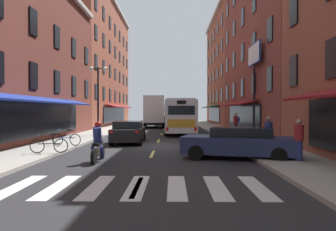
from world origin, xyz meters
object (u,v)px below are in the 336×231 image
(box_truck, at_px, (154,112))
(pedestrian_near, at_px, (236,123))
(sedan_mid, at_px, (238,142))
(pedestrian_mid, at_px, (268,135))
(motorcycle_rider, at_px, (98,145))
(transit_bus, at_px, (178,115))
(billboard_sign, at_px, (254,65))
(bicycle_near, at_px, (49,145))
(bicycle_mid, at_px, (66,139))
(street_lamp_twin, at_px, (98,97))
(sedan_near, at_px, (129,132))
(pedestrian_far, at_px, (299,140))
(sedan_far, at_px, (160,120))

(box_truck, relative_size, pedestrian_near, 3.90)
(sedan_mid, height_order, pedestrian_mid, pedestrian_mid)
(motorcycle_rider, bearing_deg, transit_bus, 78.18)
(billboard_sign, bearing_deg, bicycle_near, -142.62)
(transit_bus, height_order, pedestrian_near, transit_bus)
(billboard_sign, relative_size, motorcycle_rider, 3.35)
(bicycle_mid, xyz_separation_m, pedestrian_mid, (10.32, -3.34, 0.52))
(box_truck, bearing_deg, street_lamp_twin, -104.57)
(pedestrian_near, bearing_deg, sedan_near, 122.52)
(bicycle_near, xyz_separation_m, pedestrian_near, (10.87, 11.06, 0.59))
(sedan_mid, height_order, street_lamp_twin, street_lamp_twin)
(transit_bus, xyz_separation_m, pedestrian_near, (4.61, -4.59, -0.55))
(transit_bus, height_order, box_truck, box_truck)
(sedan_mid, xyz_separation_m, bicycle_near, (-8.59, 0.73, -0.21))
(sedan_mid, height_order, pedestrian_far, pedestrian_far)
(box_truck, relative_size, pedestrian_far, 4.28)
(bicycle_mid, xyz_separation_m, pedestrian_near, (11.14, 7.95, 0.59))
(sedan_far, bearing_deg, sedan_mid, -81.91)
(bicycle_mid, bearing_deg, transit_bus, 62.50)
(bicycle_mid, bearing_deg, street_lamp_twin, 89.67)
(pedestrian_mid, distance_m, pedestrian_far, 1.96)
(sedan_far, distance_m, bicycle_mid, 30.92)
(billboard_sign, height_order, bicycle_near, billboard_sign)
(billboard_sign, bearing_deg, box_truck, 118.73)
(bicycle_near, xyz_separation_m, street_lamp_twin, (-0.22, 10.39, 2.66))
(billboard_sign, bearing_deg, sedan_far, 108.15)
(billboard_sign, height_order, motorcycle_rider, billboard_sign)
(transit_bus, xyz_separation_m, motorcycle_rider, (-3.61, -17.24, -0.93))
(transit_bus, height_order, sedan_mid, transit_bus)
(billboard_sign, height_order, sedan_near, billboard_sign)
(transit_bus, distance_m, pedestrian_far, 18.29)
(pedestrian_near, bearing_deg, pedestrian_far, 178.85)
(sedan_near, relative_size, pedestrian_mid, 2.75)
(pedestrian_mid, bearing_deg, sedan_near, 99.24)
(sedan_mid, xyz_separation_m, pedestrian_near, (2.28, 11.79, 0.37))
(sedan_far, bearing_deg, pedestrian_mid, -79.38)
(motorcycle_rider, distance_m, bicycle_near, 3.11)
(billboard_sign, xyz_separation_m, pedestrian_near, (-0.93, 2.05, -4.40))
(pedestrian_near, xyz_separation_m, street_lamp_twin, (-11.09, -0.67, 2.07))
(transit_bus, height_order, street_lamp_twin, street_lamp_twin)
(sedan_near, distance_m, street_lamp_twin, 5.97)
(box_truck, bearing_deg, pedestrian_near, -60.61)
(billboard_sign, xyz_separation_m, transit_bus, (-5.53, 6.64, -3.86))
(box_truck, bearing_deg, sedan_far, 88.30)
(transit_bus, distance_m, sedan_mid, 16.57)
(billboard_sign, relative_size, sedan_mid, 1.38)
(billboard_sign, xyz_separation_m, sedan_mid, (-3.21, -9.74, -4.78))
(box_truck, relative_size, motorcycle_rider, 3.37)
(pedestrian_near, bearing_deg, bicycle_mid, 125.24)
(sedan_near, distance_m, bicycle_near, 6.56)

